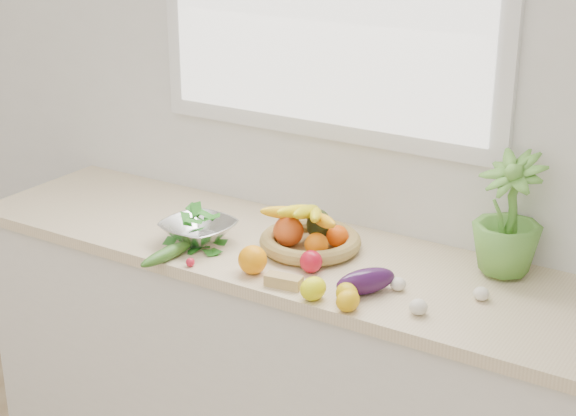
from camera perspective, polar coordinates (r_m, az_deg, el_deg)
The scene contains 18 objects.
back_wall at distance 2.99m, azimuth 2.47°, elevation 7.42°, with size 4.50×0.02×2.70m, color white.
counter_cabinet at distance 3.11m, azimuth -0.59°, elevation -10.45°, with size 2.20×0.58×0.86m, color silver.
countertop at distance 2.90m, azimuth -0.63°, elevation -2.83°, with size 2.24×0.62×0.04m, color beige.
orange_loose at distance 2.68m, azimuth -2.30°, elevation -3.36°, with size 0.09×0.09×0.09m, color orange.
lemon_a at distance 2.53m, azimuth 1.64°, elevation -5.23°, with size 0.07×0.09×0.07m, color #F1F20D.
lemon_b at distance 2.47m, azimuth 3.89°, elevation -6.00°, with size 0.06×0.08×0.06m, color #ECAE0C.
lemon_c at distance 2.51m, azimuth 3.82°, elevation -5.55°, with size 0.06×0.08×0.06m, color gold.
apple at distance 2.69m, azimuth 1.50°, elevation -3.48°, with size 0.07×0.07×0.07m, color #B50E23.
ginger at distance 2.61m, azimuth -0.28°, elevation -4.75°, with size 0.11×0.05×0.04m, color tan.
garlic_a at distance 2.61m, azimuth 7.12°, elevation -4.89°, with size 0.05×0.05×0.04m, color white.
garlic_b at distance 2.59m, azimuth 12.38°, elevation -5.43°, with size 0.05×0.05×0.04m, color silver.
garlic_c at distance 2.48m, azimuth 8.42°, elevation -6.34°, with size 0.05×0.05×0.04m, color white.
eggplant at distance 2.57m, azimuth 5.04°, elevation -4.74°, with size 0.07×0.19×0.08m, color #32103D.
cucumber at distance 2.81m, azimuth -7.81°, elevation -2.95°, with size 0.04×0.23×0.04m, color #295719.
radish at distance 2.76m, azimuth -6.34°, elevation -3.50°, with size 0.03×0.03×0.03m, color red.
potted_herb at distance 2.70m, azimuth 14.07°, elevation -0.31°, with size 0.21×0.21×0.37m, color #5B9C38.
fruit_basket at distance 2.85m, azimuth 1.39°, elevation -1.77°, with size 0.38×0.38×0.18m.
colander_with_spinach at distance 2.91m, azimuth -5.82°, elevation -1.14°, with size 0.25×0.25×0.12m.
Camera 1 is at (1.44, -0.28, 2.05)m, focal length 55.00 mm.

